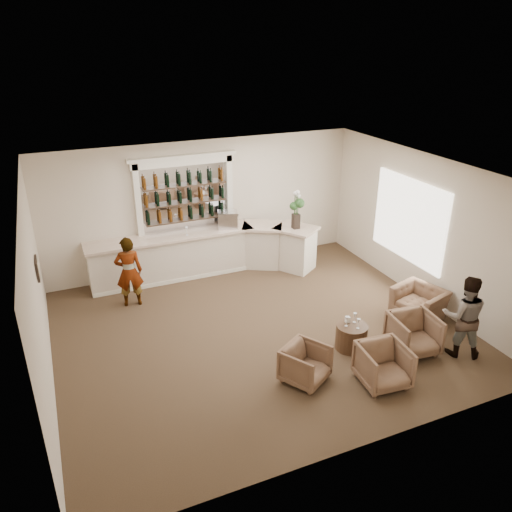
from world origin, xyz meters
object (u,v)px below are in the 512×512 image
(armchair_center, at_px, (383,365))
(espresso_machine, at_px, (227,219))
(cocktail_table, at_px, (351,337))
(armchair_far, at_px, (419,303))
(sommelier, at_px, (129,272))
(flower_vase, at_px, (296,207))
(guest, at_px, (464,316))
(armchair_left, at_px, (305,364))
(bar_counter, at_px, (206,253))
(armchair_right, at_px, (414,334))

(armchair_center, height_order, espresso_machine, espresso_machine)
(cocktail_table, height_order, armchair_far, armchair_far)
(sommelier, relative_size, flower_vase, 1.64)
(espresso_machine, bearing_deg, armchair_center, -65.06)
(guest, distance_m, armchair_left, 3.16)
(cocktail_table, relative_size, sommelier, 0.37)
(cocktail_table, bearing_deg, flower_vase, 80.24)
(bar_counter, distance_m, armchair_far, 5.22)
(guest, height_order, flower_vase, flower_vase)
(bar_counter, bearing_deg, guest, -57.29)
(flower_vase, bearing_deg, armchair_far, -66.40)
(bar_counter, height_order, sommelier, sommelier)
(sommelier, xyz_separation_m, armchair_center, (3.50, -4.54, -0.44))
(armchair_left, bearing_deg, cocktail_table, -8.65)
(armchair_left, height_order, espresso_machine, espresso_machine)
(sommelier, distance_m, espresso_machine, 2.88)
(espresso_machine, relative_size, flower_vase, 0.48)
(bar_counter, distance_m, armchair_center, 5.59)
(cocktail_table, distance_m, armchair_left, 1.41)
(armchair_left, bearing_deg, armchair_right, -31.54)
(sommelier, distance_m, flower_vase, 4.32)
(guest, bearing_deg, flower_vase, -42.06)
(sommelier, height_order, flower_vase, flower_vase)
(espresso_machine, bearing_deg, armchair_right, -51.90)
(armchair_left, bearing_deg, armchair_center, -57.59)
(sommelier, height_order, armchair_left, sommelier)
(armchair_right, bearing_deg, armchair_left, -174.36)
(guest, height_order, espresso_machine, guest)
(cocktail_table, relative_size, armchair_left, 0.82)
(sommelier, xyz_separation_m, espresso_machine, (2.67, 0.93, 0.53))
(sommelier, relative_size, guest, 1.00)
(armchair_right, height_order, armchair_far, armchair_right)
(guest, bearing_deg, armchair_right, 5.44)
(espresso_machine, bearing_deg, bar_counter, -156.02)
(guest, relative_size, armchair_far, 1.63)
(espresso_machine, bearing_deg, sommelier, -144.54)
(armchair_center, height_order, flower_vase, flower_vase)
(armchair_right, bearing_deg, sommelier, 145.58)
(bar_counter, height_order, armchair_right, bar_counter)
(armchair_left, distance_m, armchair_center, 1.34)
(bar_counter, distance_m, flower_vase, 2.54)
(armchair_center, bearing_deg, sommelier, 133.16)
(armchair_right, bearing_deg, armchair_far, 51.97)
(cocktail_table, bearing_deg, armchair_right, -28.54)
(sommelier, bearing_deg, armchair_right, 146.77)
(armchair_left, relative_size, flower_vase, 0.75)
(armchair_center, height_order, armchair_far, armchair_center)
(armchair_right, bearing_deg, armchair_center, -146.58)
(flower_vase, bearing_deg, sommelier, -177.33)
(guest, distance_m, flower_vase, 4.80)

